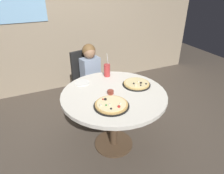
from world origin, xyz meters
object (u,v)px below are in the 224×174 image
object	(u,v)px
dining_table	(114,101)
chair_wooden	(87,78)
diner_child	(94,86)
pizza_cheese	(137,84)
soda_cup	(107,70)
pizza_veggie	(111,105)
plate_small	(82,83)
sauce_bowl	(110,92)

from	to	relation	value
dining_table	chair_wooden	world-z (taller)	chair_wooden
diner_child	pizza_cheese	xyz separation A→B (m)	(0.31, -0.67, 0.28)
soda_cup	dining_table	bearing A→B (deg)	-103.54
dining_table	soda_cup	size ratio (longest dim) A/B	3.79
pizza_veggie	plate_small	size ratio (longest dim) A/B	1.97
diner_child	plate_small	distance (m)	0.52
chair_wooden	pizza_cheese	world-z (taller)	chair_wooden
pizza_cheese	sauce_bowl	world-z (taller)	pizza_cheese
pizza_cheese	soda_cup	xyz separation A→B (m)	(-0.22, 0.37, 0.06)
pizza_cheese	sauce_bowl	xyz separation A→B (m)	(-0.36, -0.06, 0.00)
pizza_cheese	soda_cup	bearing A→B (deg)	120.24
dining_table	sauce_bowl	xyz separation A→B (m)	(-0.04, 0.00, 0.12)
diner_child	plate_small	world-z (taller)	diner_child
pizza_cheese	soda_cup	size ratio (longest dim) A/B	1.07
chair_wooden	plate_small	xyz separation A→B (m)	(-0.23, -0.53, 0.22)
chair_wooden	sauce_bowl	size ratio (longest dim) A/B	13.57
diner_child	pizza_veggie	bearing A→B (deg)	-98.84
chair_wooden	diner_child	bearing A→B (deg)	-78.56
sauce_bowl	pizza_cheese	bearing A→B (deg)	8.63
chair_wooden	diner_child	size ratio (longest dim) A/B	0.88
chair_wooden	pizza_cheese	xyz separation A→B (m)	(0.34, -0.85, 0.24)
soda_cup	plate_small	size ratio (longest dim) A/B	1.71
plate_small	dining_table	bearing A→B (deg)	-56.26
dining_table	sauce_bowl	world-z (taller)	sauce_bowl
pizza_cheese	soda_cup	world-z (taller)	soda_cup
dining_table	pizza_cheese	bearing A→B (deg)	10.38
pizza_cheese	dining_table	bearing A→B (deg)	-169.62
sauce_bowl	soda_cup	bearing A→B (deg)	71.39
pizza_veggie	soda_cup	distance (m)	0.70
diner_child	pizza_veggie	xyz separation A→B (m)	(-0.15, -0.96, 0.28)
sauce_bowl	dining_table	bearing A→B (deg)	-5.77
chair_wooden	pizza_veggie	distance (m)	1.16
chair_wooden	pizza_cheese	bearing A→B (deg)	-68.05
diner_child	pizza_veggie	distance (m)	1.01
chair_wooden	soda_cup	size ratio (longest dim) A/B	3.09
chair_wooden	soda_cup	world-z (taller)	soda_cup
pizza_cheese	diner_child	bearing A→B (deg)	114.54
pizza_cheese	plate_small	bearing A→B (deg)	151.14
soda_cup	plate_small	xyz separation A→B (m)	(-0.35, -0.06, -0.08)
diner_child	pizza_cheese	world-z (taller)	diner_child
chair_wooden	sauce_bowl	xyz separation A→B (m)	(-0.02, -0.90, 0.24)
dining_table	pizza_cheese	size ratio (longest dim) A/B	3.54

